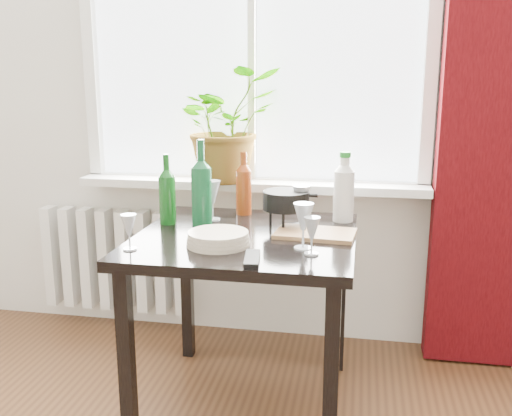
% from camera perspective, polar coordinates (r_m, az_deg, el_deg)
% --- Properties ---
extents(window, '(1.72, 0.08, 1.62)m').
position_cam_1_polar(window, '(2.85, -0.32, 18.17)').
color(window, white).
rests_on(window, ground).
extents(windowsill, '(1.72, 0.20, 0.04)m').
position_cam_1_polar(windowsill, '(2.82, -0.57, 2.39)').
color(windowsill, white).
rests_on(windowsill, ground).
extents(curtain, '(0.50, 0.12, 2.56)m').
position_cam_1_polar(curtain, '(2.75, 23.30, 10.97)').
color(curtain, '#330407').
rests_on(curtain, ground).
extents(radiator, '(0.80, 0.10, 0.55)m').
position_cam_1_polar(radiator, '(3.18, -13.87, -5.01)').
color(radiator, white).
rests_on(radiator, ground).
extents(table, '(0.85, 0.85, 0.74)m').
position_cam_1_polar(table, '(2.27, -1.00, -4.87)').
color(table, black).
rests_on(table, ground).
extents(potted_plant, '(0.65, 0.64, 0.55)m').
position_cam_1_polar(potted_plant, '(2.77, -3.00, 8.30)').
color(potted_plant, '#467F22').
rests_on(potted_plant, windowsill).
extents(wine_bottle_left, '(0.08, 0.08, 0.30)m').
position_cam_1_polar(wine_bottle_left, '(2.40, -8.89, 1.90)').
color(wine_bottle_left, '#0D4511').
rests_on(wine_bottle_left, table).
extents(wine_bottle_right, '(0.11, 0.11, 0.36)m').
position_cam_1_polar(wine_bottle_right, '(2.35, -5.49, 2.58)').
color(wine_bottle_right, '#0C4321').
rests_on(wine_bottle_right, table).
extents(bottle_amber, '(0.08, 0.08, 0.29)m').
position_cam_1_polar(bottle_amber, '(2.54, -1.24, 2.57)').
color(bottle_amber, maroon).
rests_on(bottle_amber, table).
extents(cleaning_bottle, '(0.09, 0.09, 0.30)m').
position_cam_1_polar(cleaning_bottle, '(2.44, 8.79, 2.17)').
color(cleaning_bottle, silver).
rests_on(cleaning_bottle, table).
extents(wineglass_front_right, '(0.09, 0.09, 0.17)m').
position_cam_1_polar(wineglass_front_right, '(2.04, 4.76, -1.78)').
color(wineglass_front_right, silver).
rests_on(wineglass_front_right, table).
extents(wineglass_far_right, '(0.07, 0.07, 0.14)m').
position_cam_1_polar(wineglass_far_right, '(1.98, 5.60, -2.77)').
color(wineglass_far_right, '#B4BAC2').
rests_on(wineglass_far_right, table).
extents(wineglass_back_center, '(0.10, 0.10, 0.17)m').
position_cam_1_polar(wineglass_back_center, '(2.35, 4.53, 0.27)').
color(wineglass_back_center, '#B5B9C3').
rests_on(wineglass_back_center, table).
extents(wineglass_back_left, '(0.08, 0.08, 0.18)m').
position_cam_1_polar(wineglass_back_left, '(2.45, -4.41, 0.80)').
color(wineglass_back_left, '#B1B7BE').
rests_on(wineglass_back_left, table).
extents(wineglass_front_left, '(0.06, 0.06, 0.13)m').
position_cam_1_polar(wineglass_front_left, '(2.08, -12.57, -2.35)').
color(wineglass_front_left, silver).
rests_on(wineglass_front_left, table).
extents(plate_stack, '(0.29, 0.29, 0.05)m').
position_cam_1_polar(plate_stack, '(2.10, -3.80, -3.07)').
color(plate_stack, beige).
rests_on(plate_stack, table).
extents(fondue_pot, '(0.22, 0.20, 0.15)m').
position_cam_1_polar(fondue_pot, '(2.35, 3.01, -0.06)').
color(fondue_pot, black).
rests_on(fondue_pot, table).
extents(tv_remote, '(0.07, 0.17, 0.02)m').
position_cam_1_polar(tv_remote, '(1.92, -0.39, -5.10)').
color(tv_remote, black).
rests_on(tv_remote, table).
extents(cutting_board, '(0.32, 0.22, 0.02)m').
position_cam_1_polar(cutting_board, '(2.23, 5.95, -2.55)').
color(cutting_board, '#986F44').
rests_on(cutting_board, table).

